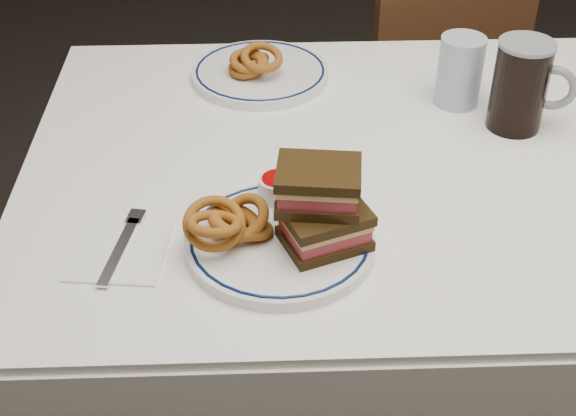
{
  "coord_description": "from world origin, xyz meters",
  "views": [
    {
      "loc": [
        -0.25,
        -1.08,
        1.46
      ],
      "look_at": [
        -0.22,
        -0.22,
        0.82
      ],
      "focal_mm": 50.0,
      "sensor_mm": 36.0,
      "label": 1
    }
  ],
  "objects_px": {
    "chair_far": "(427,87)",
    "reuben_sandwich": "(322,206)",
    "main_plate": "(280,241)",
    "beer_mug": "(522,85)",
    "far_plate": "(260,73)"
  },
  "relations": [
    {
      "from": "main_plate",
      "to": "far_plate",
      "type": "distance_m",
      "value": 0.5
    },
    {
      "from": "beer_mug",
      "to": "far_plate",
      "type": "relative_size",
      "value": 0.6
    },
    {
      "from": "chair_far",
      "to": "main_plate",
      "type": "distance_m",
      "value": 1.09
    },
    {
      "from": "main_plate",
      "to": "reuben_sandwich",
      "type": "height_order",
      "value": "reuben_sandwich"
    },
    {
      "from": "reuben_sandwich",
      "to": "beer_mug",
      "type": "distance_m",
      "value": 0.47
    },
    {
      "from": "main_plate",
      "to": "far_plate",
      "type": "bearing_deg",
      "value": 92.61
    },
    {
      "from": "beer_mug",
      "to": "far_plate",
      "type": "bearing_deg",
      "value": 156.04
    },
    {
      "from": "chair_far",
      "to": "reuben_sandwich",
      "type": "bearing_deg",
      "value": -109.71
    },
    {
      "from": "chair_far",
      "to": "reuben_sandwich",
      "type": "height_order",
      "value": "reuben_sandwich"
    },
    {
      "from": "far_plate",
      "to": "chair_far",
      "type": "bearing_deg",
      "value": 47.65
    },
    {
      "from": "main_plate",
      "to": "beer_mug",
      "type": "height_order",
      "value": "beer_mug"
    },
    {
      "from": "beer_mug",
      "to": "far_plate",
      "type": "xyz_separation_m",
      "value": [
        -0.43,
        0.19,
        -0.07
      ]
    },
    {
      "from": "main_plate",
      "to": "beer_mug",
      "type": "relative_size",
      "value": 1.7
    },
    {
      "from": "main_plate",
      "to": "reuben_sandwich",
      "type": "relative_size",
      "value": 1.93
    },
    {
      "from": "reuben_sandwich",
      "to": "beer_mug",
      "type": "bearing_deg",
      "value": 41.69
    }
  ]
}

